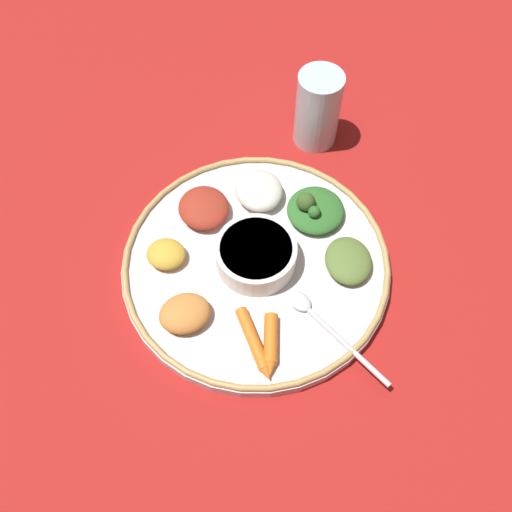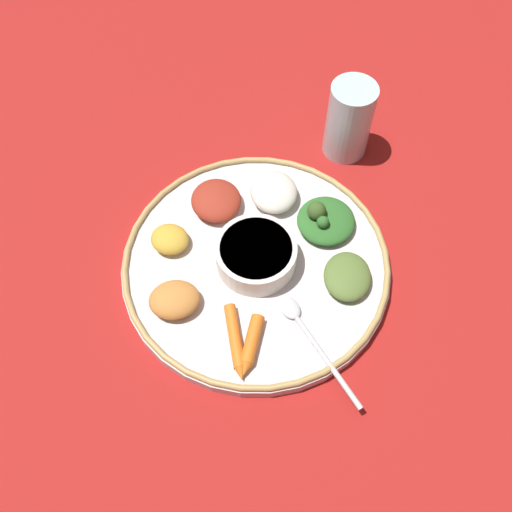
# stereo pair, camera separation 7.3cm
# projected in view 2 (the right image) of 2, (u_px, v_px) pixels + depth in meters

# --- Properties ---
(ground_plane) EXTENTS (2.40, 2.40, 0.00)m
(ground_plane) POSITION_uv_depth(u_px,v_px,m) (256.00, 268.00, 0.76)
(ground_plane) COLOR maroon
(platter) EXTENTS (0.35, 0.35, 0.02)m
(platter) POSITION_uv_depth(u_px,v_px,m) (256.00, 265.00, 0.75)
(platter) COLOR silver
(platter) RESTS_ON ground_plane
(platter_rim) EXTENTS (0.35, 0.35, 0.01)m
(platter_rim) POSITION_uv_depth(u_px,v_px,m) (256.00, 261.00, 0.74)
(platter_rim) COLOR tan
(platter_rim) RESTS_ON platter
(center_bowl) EXTENTS (0.10, 0.10, 0.04)m
(center_bowl) POSITION_uv_depth(u_px,v_px,m) (256.00, 254.00, 0.72)
(center_bowl) COLOR silver
(center_bowl) RESTS_ON platter
(spoon) EXTENTS (0.10, 0.15, 0.01)m
(spoon) POSITION_uv_depth(u_px,v_px,m) (307.00, 332.00, 0.69)
(spoon) COLOR silver
(spoon) RESTS_ON platter
(greens_pile) EXTENTS (0.08, 0.08, 0.04)m
(greens_pile) POSITION_uv_depth(u_px,v_px,m) (325.00, 220.00, 0.76)
(greens_pile) COLOR #2D6628
(greens_pile) RESTS_ON platter
(carrot_near_spoon) EXTENTS (0.08, 0.07, 0.01)m
(carrot_near_spoon) POSITION_uv_depth(u_px,v_px,m) (235.00, 341.00, 0.68)
(carrot_near_spoon) COLOR orange
(carrot_near_spoon) RESTS_ON platter
(carrot_outer) EXTENTS (0.08, 0.04, 0.02)m
(carrot_outer) POSITION_uv_depth(u_px,v_px,m) (251.00, 345.00, 0.67)
(carrot_outer) COLOR orange
(carrot_outer) RESTS_ON platter
(mound_rice_white) EXTENTS (0.10, 0.10, 0.03)m
(mound_rice_white) POSITION_uv_depth(u_px,v_px,m) (274.00, 192.00, 0.78)
(mound_rice_white) COLOR silver
(mound_rice_white) RESTS_ON platter
(mound_lentil_yellow) EXTENTS (0.05, 0.05, 0.02)m
(mound_lentil_yellow) POSITION_uv_depth(u_px,v_px,m) (170.00, 239.00, 0.74)
(mound_lentil_yellow) COLOR gold
(mound_lentil_yellow) RESTS_ON platter
(mound_collards) EXTENTS (0.09, 0.08, 0.02)m
(mound_collards) POSITION_uv_depth(u_px,v_px,m) (347.00, 276.00, 0.72)
(mound_collards) COLOR #567033
(mound_collards) RESTS_ON platter
(mound_squash) EXTENTS (0.08, 0.08, 0.03)m
(mound_squash) POSITION_uv_depth(u_px,v_px,m) (174.00, 300.00, 0.70)
(mound_squash) COLOR #C67A38
(mound_squash) RESTS_ON platter
(mound_beet) EXTENTS (0.10, 0.10, 0.03)m
(mound_beet) POSITION_uv_depth(u_px,v_px,m) (216.00, 200.00, 0.77)
(mound_beet) COLOR maroon
(mound_beet) RESTS_ON platter
(drinking_glass) EXTENTS (0.07, 0.07, 0.12)m
(drinking_glass) POSITION_uv_depth(u_px,v_px,m) (348.00, 124.00, 0.82)
(drinking_glass) COLOR silver
(drinking_glass) RESTS_ON ground_plane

